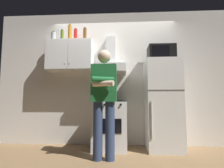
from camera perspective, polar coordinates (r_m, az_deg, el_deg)
The scene contains 13 objects.
ground_plane at distance 3.12m, azimuth 0.00°, elevation -21.49°, with size 7.00×7.00×0.00m, color olive.
back_wall_tiled at distance 3.64m, azimuth 0.55°, elevation 2.23°, with size 4.80×0.10×2.70m, color silver.
upper_cabinet at distance 3.64m, azimuth -13.30°, elevation 8.81°, with size 0.90×0.37×0.60m.
stove_oven at distance 3.28m, azimuth -0.63°, elevation -12.99°, with size 0.60×0.62×0.87m.
range_hood at distance 3.46m, azimuth -0.47°, elevation 6.79°, with size 0.60×0.44×0.75m.
refrigerator at distance 3.33m, azimuth 16.02°, elevation -6.33°, with size 0.60×0.62×1.60m.
microwave at distance 3.46m, azimuth 15.53°, elevation 9.43°, with size 0.48×0.37×0.28m.
person_standing at distance 2.66m, azimuth -2.61°, elevation -4.63°, with size 0.38×0.33×1.64m.
bottle_olive_oil at distance 3.79m, azimuth -15.80°, elevation 14.81°, with size 0.06×0.06×0.24m.
bottle_canister_steel at distance 3.84m, azimuth -18.32°, elevation 14.31°, with size 0.09×0.09×0.20m.
bottle_beer_brown at distance 3.68m, azimuth -8.75°, elevation 15.54°, with size 0.07×0.07×0.27m.
bottle_soda_red at distance 3.75m, azimuth -11.67°, elevation 15.17°, with size 0.07×0.07×0.27m.
bottle_liquor_amber at distance 3.75m, azimuth -13.44°, elevation 15.77°, with size 0.07×0.07×0.34m.
Camera 1 is at (0.18, -3.00, 0.86)m, focal length 28.33 mm.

